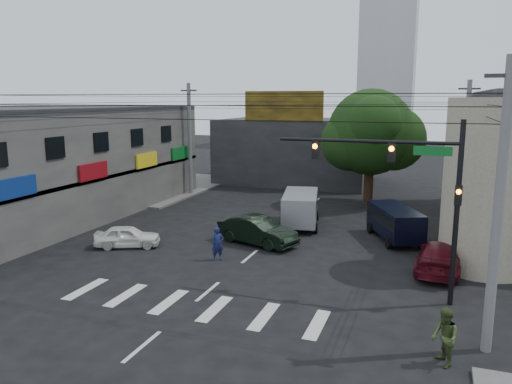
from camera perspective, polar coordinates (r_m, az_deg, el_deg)
The scene contains 19 objects.
ground at distance 23.92m, azimuth -2.42°, elevation -8.78°, with size 160.00×160.00×0.00m, color black.
sidewalk_far_left at distance 47.74m, azimuth -14.37°, elevation 0.80°, with size 16.00×16.00×0.15m, color #514F4C.
building_left at distance 38.05m, azimuth -24.74°, elevation 2.94°, with size 14.00×24.00×7.00m, color #423F3D.
corner_column at distance 25.30m, azimuth 25.03°, elevation 0.65°, with size 4.00×4.00×8.00m, color gray.
building_far at distance 48.78m, azimuth 4.76°, elevation 4.76°, with size 14.00×10.00×6.00m, color #232326.
billboard at distance 43.82m, azimuth 3.16°, elevation 9.76°, with size 7.00×0.30×2.60m, color olive.
tower_distant at distance 92.36m, azimuth 15.06°, elevation 19.02°, with size 9.00×9.00×44.00m, color silver.
street_tree at distance 38.23m, azimuth 12.96°, elevation 6.65°, with size 6.40×6.40×8.70m.
traffic_gantry at distance 20.13m, azimuth 17.42°, elevation 1.24°, with size 7.10×0.35×7.20m.
utility_pole_near_right at distance 16.82m, azimuth 25.96°, elevation -1.92°, with size 0.32×0.32×9.20m, color #59595B.
utility_pole_far_left at distance 41.65m, azimuth -7.58°, elevation 5.92°, with size 0.32×0.32×9.20m, color #59595B.
utility_pole_far_right at distance 37.08m, azimuth 22.76°, elevation 4.62°, with size 0.32×0.32×9.20m, color #59595B.
dark_sedan at distance 27.62m, azimuth 0.16°, elevation -4.44°, with size 4.93×3.02×1.53m, color black.
white_compact at distance 28.02m, azimuth -14.49°, elevation -4.93°, with size 3.75×2.71×1.19m, color white.
maroon_sedan at distance 24.91m, azimuth 20.27°, elevation -6.95°, with size 2.34×4.99×1.41m, color #4D0B15.
silver_minivan at distance 31.63m, azimuth 5.08°, elevation -2.01°, with size 3.00×5.20×2.10m, color #9EA1A5, non-canonical shape.
navy_van at distance 29.42m, azimuth 15.57°, elevation -3.55°, with size 3.60×5.02×1.88m, color black, non-canonical shape.
traffic_officer at distance 24.96m, azimuth -4.40°, elevation -5.93°, with size 0.73×0.70×1.69m, color #171C51.
pedestrian_olive at distance 16.55m, azimuth 20.75°, elevation -15.28°, with size 0.97×1.08×1.80m, color #394A22.
Camera 1 is at (8.57, -20.88, 7.94)m, focal length 35.00 mm.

